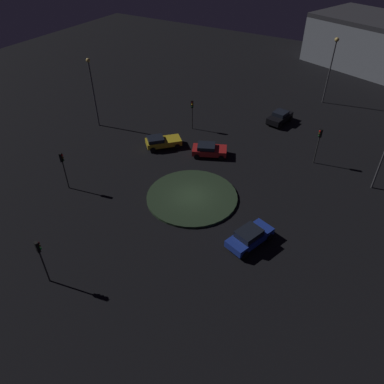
# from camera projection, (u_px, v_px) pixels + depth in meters

# --- Properties ---
(ground_plane) EXTENTS (113.57, 113.57, 0.00)m
(ground_plane) POSITION_uv_depth(u_px,v_px,m) (192.00, 198.00, 35.70)
(ground_plane) COLOR black
(roundabout_island) EXTENTS (8.80, 8.80, 0.22)m
(roundabout_island) POSITION_uv_depth(u_px,v_px,m) (192.00, 197.00, 35.63)
(roundabout_island) COLOR #263823
(roundabout_island) RESTS_ON ground_plane
(car_black) EXTENTS (4.18, 2.55, 1.53)m
(car_black) POSITION_uv_depth(u_px,v_px,m) (280.00, 117.00, 47.57)
(car_black) COLOR black
(car_black) RESTS_ON ground_plane
(car_red) EXTENTS (3.32, 4.25, 1.36)m
(car_red) POSITION_uv_depth(u_px,v_px,m) (209.00, 150.00, 41.32)
(car_red) COLOR red
(car_red) RESTS_ON ground_plane
(car_yellow) EXTENTS (4.18, 4.12, 1.35)m
(car_yellow) POSITION_uv_depth(u_px,v_px,m) (162.00, 141.00, 42.78)
(car_yellow) COLOR gold
(car_yellow) RESTS_ON ground_plane
(car_blue) EXTENTS (4.56, 3.08, 1.53)m
(car_blue) POSITION_uv_depth(u_px,v_px,m) (250.00, 237.00, 30.37)
(car_blue) COLOR #1E38A5
(car_blue) RESTS_ON ground_plane
(traffic_light_northwest) EXTENTS (0.40, 0.37, 4.12)m
(traffic_light_northwest) POSITION_uv_depth(u_px,v_px,m) (319.00, 139.00, 38.72)
(traffic_light_northwest) COLOR #2D2D2D
(traffic_light_northwest) RESTS_ON ground_plane
(traffic_light_east) EXTENTS (0.39, 0.35, 4.12)m
(traffic_light_east) POSITION_uv_depth(u_px,v_px,m) (40.00, 254.00, 25.99)
(traffic_light_east) COLOR #2D2D2D
(traffic_light_east) RESTS_ON ground_plane
(traffic_light_southwest) EXTENTS (0.40, 0.37, 3.79)m
(traffic_light_southwest) POSITION_uv_depth(u_px,v_px,m) (192.00, 109.00, 45.06)
(traffic_light_southwest) COLOR #2D2D2D
(traffic_light_southwest) RESTS_ON ground_plane
(traffic_light_southeast) EXTENTS (0.36, 0.39, 4.05)m
(traffic_light_southeast) POSITION_uv_depth(u_px,v_px,m) (63.00, 164.00, 35.15)
(traffic_light_southeast) COLOR #2D2D2D
(traffic_light_southeast) RESTS_ON ground_plane
(streetlamp_west) EXTENTS (0.57, 0.57, 8.96)m
(streetlamp_west) POSITION_uv_depth(u_px,v_px,m) (332.00, 60.00, 49.25)
(streetlamp_west) COLOR #4C4C51
(streetlamp_west) RESTS_ON ground_plane
(streetlamp_south) EXTENTS (0.48, 0.48, 8.55)m
(streetlamp_south) POSITION_uv_depth(u_px,v_px,m) (92.00, 85.00, 44.20)
(streetlamp_south) COLOR #4C4C51
(streetlamp_south) RESTS_ON ground_plane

